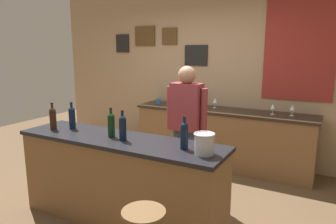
{
  "coord_description": "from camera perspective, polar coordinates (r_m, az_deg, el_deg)",
  "views": [
    {
      "loc": [
        1.91,
        -2.84,
        1.81
      ],
      "look_at": [
        0.11,
        0.45,
        1.05
      ],
      "focal_mm": 33.3,
      "sensor_mm": 36.0,
      "label": 1
    }
  ],
  "objects": [
    {
      "name": "wine_bottle_c",
      "position": [
        3.24,
        -10.36,
        -2.17
      ],
      "size": [
        0.07,
        0.07,
        0.31
      ],
      "color": "black",
      "rests_on": "bar_counter"
    },
    {
      "name": "ice_bucket",
      "position": [
        2.69,
        6.65,
        -5.7
      ],
      "size": [
        0.19,
        0.19,
        0.19
      ],
      "color": "#B7BABF",
      "rests_on": "bar_counter"
    },
    {
      "name": "wine_glass_a",
      "position": [
        4.98,
        6.57,
        2.15
      ],
      "size": [
        0.07,
        0.07,
        0.16
      ],
      "color": "silver",
      "rests_on": "side_counter"
    },
    {
      "name": "ground_plane",
      "position": [
        3.87,
        -4.84,
        -16.48
      ],
      "size": [
        10.0,
        10.0,
        0.0
      ],
      "primitive_type": "plane",
      "color": "brown"
    },
    {
      "name": "wine_glass_c",
      "position": [
        4.64,
        18.65,
        0.93
      ],
      "size": [
        0.07,
        0.07,
        0.16
      ],
      "color": "silver",
      "rests_on": "side_counter"
    },
    {
      "name": "wine_bottle_a",
      "position": [
        3.71,
        -20.33,
        -0.98
      ],
      "size": [
        0.07,
        0.07,
        0.31
      ],
      "color": "black",
      "rests_on": "bar_counter"
    },
    {
      "name": "back_wall",
      "position": [
        5.23,
        7.61,
        7.08
      ],
      "size": [
        6.0,
        0.09,
        2.8
      ],
      "color": "tan",
      "rests_on": "ground_plane"
    },
    {
      "name": "bartender",
      "position": [
        3.72,
        3.38,
        -2.13
      ],
      "size": [
        0.52,
        0.21,
        1.62
      ],
      "color": "#384766",
      "rests_on": "ground_plane"
    },
    {
      "name": "wine_bottle_d",
      "position": [
        3.09,
        -8.3,
        -2.75
      ],
      "size": [
        0.07,
        0.07,
        0.31
      ],
      "color": "black",
      "rests_on": "bar_counter"
    },
    {
      "name": "wine_glass_d",
      "position": [
        4.63,
        21.82,
        0.69
      ],
      "size": [
        0.07,
        0.07,
        0.16
      ],
      "color": "silver",
      "rests_on": "side_counter"
    },
    {
      "name": "coffee_mug",
      "position": [
        5.24,
        -1.72,
        2.01
      ],
      "size": [
        0.13,
        0.08,
        0.09
      ],
      "color": "#336699",
      "rests_on": "side_counter"
    },
    {
      "name": "wine_bottle_e",
      "position": [
        2.81,
        2.99,
        -4.13
      ],
      "size": [
        0.07,
        0.07,
        0.31
      ],
      "color": "black",
      "rests_on": "bar_counter"
    },
    {
      "name": "side_counter",
      "position": [
        4.92,
        9.74,
        -4.71
      ],
      "size": [
        2.75,
        0.56,
        0.9
      ],
      "color": "brown",
      "rests_on": "ground_plane"
    },
    {
      "name": "bar_counter",
      "position": [
        3.37,
        -8.8,
        -12.23
      ],
      "size": [
        2.27,
        0.6,
        0.92
      ],
      "color": "brown",
      "rests_on": "ground_plane"
    },
    {
      "name": "wine_bottle_b",
      "position": [
        3.68,
        -17.16,
        -0.87
      ],
      "size": [
        0.07,
        0.07,
        0.31
      ],
      "color": "black",
      "rests_on": "bar_counter"
    },
    {
      "name": "wine_glass_b",
      "position": [
        4.94,
        8.6,
        2.03
      ],
      "size": [
        0.07,
        0.07,
        0.16
      ],
      "color": "silver",
      "rests_on": "side_counter"
    }
  ]
}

